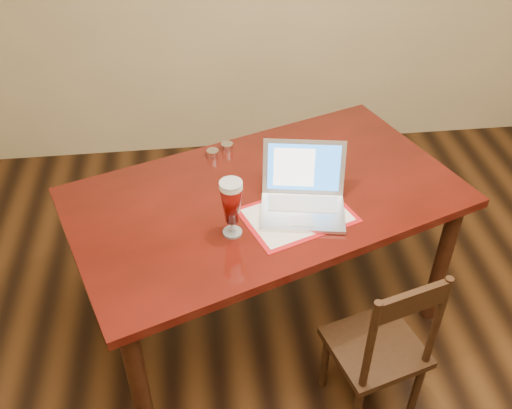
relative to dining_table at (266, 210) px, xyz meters
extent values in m
cube|color=#4A0E09|center=(0.00, 0.01, 0.07)|extent=(1.98, 1.53, 0.04)
cylinder|color=black|center=(-0.60, -0.64, -0.34)|extent=(0.08, 0.08, 0.78)
cylinder|color=black|center=(0.88, -0.10, -0.34)|extent=(0.08, 0.08, 0.78)
cylinder|color=black|center=(-0.88, 0.11, -0.34)|extent=(0.08, 0.08, 0.78)
cylinder|color=black|center=(0.60, 0.66, -0.34)|extent=(0.08, 0.08, 0.78)
cube|color=#A10E12|center=(0.11, -0.16, 0.09)|extent=(0.54, 0.47, 0.00)
cube|color=beige|center=(0.11, -0.16, 0.10)|extent=(0.49, 0.41, 0.00)
cube|color=silver|center=(0.13, -0.16, 0.10)|extent=(0.40, 0.31, 0.02)
cube|color=#B1B1B6|center=(0.14, -0.11, 0.11)|extent=(0.31, 0.16, 0.00)
cube|color=#BBBBC0|center=(0.12, -0.23, 0.11)|extent=(0.10, 0.08, 0.00)
cube|color=silver|center=(0.16, 0.00, 0.23)|extent=(0.37, 0.14, 0.24)
cube|color=blue|center=(0.16, -0.01, 0.23)|extent=(0.32, 0.11, 0.20)
cube|color=white|center=(0.12, 0.00, 0.23)|extent=(0.19, 0.08, 0.17)
cylinder|color=silver|center=(-0.18, -0.24, 0.10)|extent=(0.08, 0.08, 0.01)
cylinder|color=silver|center=(-0.18, -0.24, 0.13)|extent=(0.01, 0.01, 0.06)
cylinder|color=silver|center=(-0.18, -0.24, 0.34)|extent=(0.09, 0.09, 0.02)
cylinder|color=silver|center=(-0.18, -0.24, 0.35)|extent=(0.09, 0.09, 0.01)
cylinder|color=silver|center=(-0.22, 0.33, 0.11)|extent=(0.06, 0.06, 0.04)
cylinder|color=silver|center=(-0.15, 0.39, 0.11)|extent=(0.06, 0.06, 0.04)
cube|color=black|center=(0.40, -0.56, -0.34)|extent=(0.46, 0.45, 0.04)
cylinder|color=black|center=(0.59, -0.66, -0.54)|extent=(0.04, 0.04, 0.37)
cylinder|color=black|center=(0.22, -0.47, -0.54)|extent=(0.04, 0.04, 0.37)
cylinder|color=black|center=(0.51, -0.38, -0.54)|extent=(0.04, 0.04, 0.37)
cylinder|color=black|center=(0.29, -0.74, -0.08)|extent=(0.03, 0.03, 0.48)
cylinder|color=black|center=(0.59, -0.66, -0.08)|extent=(0.03, 0.03, 0.48)
cube|color=black|center=(0.44, -0.70, 0.10)|extent=(0.30, 0.11, 0.11)
camera|label=1|loc=(-0.29, -2.02, 1.67)|focal=40.00mm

